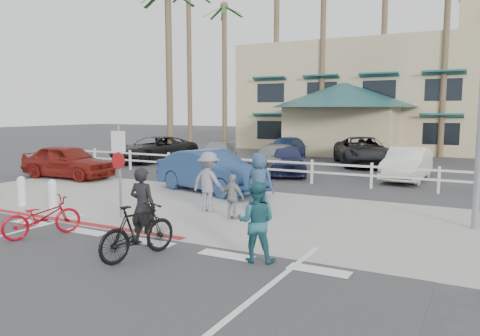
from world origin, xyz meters
The scene contains 34 objects.
ground centered at (0.00, 0.00, 0.00)m, with size 140.00×140.00×0.00m, color #333335.
bike_path centered at (0.00, -2.00, 0.00)m, with size 12.00×16.00×0.01m, color #333335.
sidewalk_plaza centered at (0.00, 4.50, 0.01)m, with size 22.00×7.00×0.01m, color gray.
cross_street centered at (0.00, 8.50, 0.00)m, with size 40.00×5.00×0.01m, color #333335.
parking_lot centered at (0.00, 18.00, 0.00)m, with size 50.00×16.00×0.01m, color #333335.
curb_red centered at (-3.00, 1.20, 0.01)m, with size 7.00×0.25×0.02m, color maroon.
rail_fence centered at (0.50, 10.50, 0.50)m, with size 29.40×0.16×1.00m, color silver, non-canonical shape.
building centered at (2.00, 31.00, 5.65)m, with size 28.00×16.00×11.30m, color #CAB98A, non-canonical shape.
sign_post centered at (-2.30, 2.20, 1.45)m, with size 0.50×0.10×2.90m, color gray, non-canonical shape.
bollard_0 centered at (-4.80, 2.00, 0.47)m, with size 0.26×0.26×0.95m, color silver, non-canonical shape.
bollard_1 centered at (-6.20, 2.00, 0.47)m, with size 0.26×0.26×0.95m, color silver, non-canonical shape.
palm_0 centered at (-16.00, 26.00, 7.50)m, with size 4.00×4.00×15.00m, color #1E4C1D, non-canonical shape.
palm_1 centered at (-12.00, 25.00, 6.50)m, with size 4.00×4.00×13.00m, color #1E4C1D, non-canonical shape.
palm_2 centered at (-8.00, 26.00, 8.00)m, with size 4.00×4.00×16.00m, color #1E4C1D, non-canonical shape.
palm_3 centered at (-4.00, 25.00, 7.00)m, with size 4.00×4.00×14.00m, color #1E4C1D, non-canonical shape.
palm_4 centered at (0.00, 26.00, 7.50)m, with size 4.00×4.00×15.00m, color #1E4C1D, non-canonical shape.
palm_5 centered at (4.00, 25.00, 6.50)m, with size 4.00×4.00×13.00m, color #1E4C1D, non-canonical shape.
palm_10 centered at (-10.00, 15.00, 6.00)m, with size 4.00×4.00×12.00m, color #1E4C1D, non-canonical shape.
bike_red centered at (-2.62, -0.17, 0.48)m, with size 0.63×1.82×0.96m, color #9D0311.
rider_red centered at (-0.03, 0.41, 0.88)m, with size 0.64×0.42×1.76m, color black.
bike_black centered at (0.49, -0.37, 0.57)m, with size 0.53×1.88×1.13m, color black.
rider_black centered at (2.71, 0.57, 0.81)m, with size 0.79×0.61×1.62m, color #205661.
pedestrian_a centered at (-0.55, 4.04, 0.89)m, with size 1.16×0.66×1.79m, color gray.
pedestrian_child centered at (0.57, 3.48, 0.63)m, with size 0.74×0.31×1.27m, color gray.
pedestrian_b centered at (0.77, 4.76, 0.89)m, with size 0.87×0.57×1.78m, color navy.
car_white_sedan centered at (-2.28, 7.02, 0.77)m, with size 1.62×4.65×1.53m, color navy.
car_red_compact centered at (-9.74, 7.03, 0.75)m, with size 1.77×4.40×1.50m, color maroon.
lot_car_0 centered at (-10.50, 14.07, 0.74)m, with size 2.47×5.36×1.49m, color black.
lot_car_1 centered at (-6.39, 14.33, 0.62)m, with size 1.73×4.26×1.24m, color gray.
lot_car_2 centered at (-2.26, 12.76, 0.74)m, with size 1.74×4.33×1.47m, color gray.
lot_car_3 centered at (3.66, 13.43, 0.71)m, with size 1.50×4.29×1.41m, color silver.
lot_car_4 centered at (-4.58, 19.78, 0.64)m, with size 1.80×4.43×1.29m, color navy.
lot_car_5 centered at (0.69, 18.07, 0.77)m, with size 2.56×5.55×1.54m, color black.
lot_car_6 centered at (-1.57, 12.63, 0.69)m, with size 1.63×4.05×1.38m, color #1E2448.
Camera 1 is at (6.66, -7.58, 3.01)m, focal length 35.00 mm.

